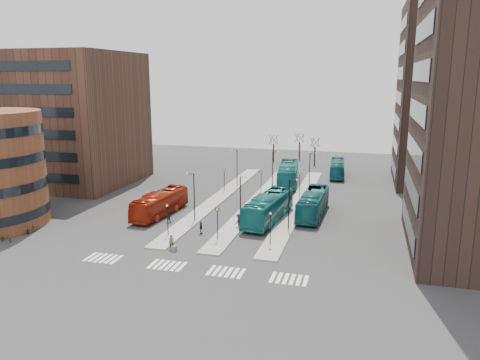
% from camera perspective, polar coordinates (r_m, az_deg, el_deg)
% --- Properties ---
extents(ground, '(160.00, 160.00, 0.00)m').
position_cam_1_polar(ground, '(43.13, -9.85, -12.34)').
color(ground, '#2A2A2C').
rests_on(ground, ground).
extents(island_left, '(2.50, 45.00, 0.15)m').
position_cam_1_polar(island_left, '(70.90, -2.57, -2.15)').
color(island_left, gray).
rests_on(island_left, ground).
extents(island_mid, '(2.50, 45.00, 0.15)m').
position_cam_1_polar(island_mid, '(69.35, 2.16, -2.48)').
color(island_mid, gray).
rests_on(island_mid, ground).
extents(island_right, '(2.50, 45.00, 0.15)m').
position_cam_1_polar(island_right, '(68.30, 7.08, -2.80)').
color(island_right, gray).
rests_on(island_right, ground).
extents(suitcase, '(0.54, 0.47, 0.58)m').
position_cam_1_polar(suitcase, '(50.11, -8.02, -8.30)').
color(suitcase, navy).
rests_on(suitcase, ground).
extents(red_bus, '(3.63, 11.46, 3.14)m').
position_cam_1_polar(red_bus, '(62.79, -9.71, -2.84)').
color(red_bus, maroon).
rests_on(red_bus, ground).
extents(teal_bus_a, '(4.42, 12.80, 3.49)m').
position_cam_1_polar(teal_bus_a, '(59.39, 3.48, -3.39)').
color(teal_bus_a, '#146365').
rests_on(teal_bus_a, ground).
extents(teal_bus_b, '(4.53, 13.17, 3.59)m').
position_cam_1_polar(teal_bus_b, '(79.95, 5.87, 0.75)').
color(teal_bus_b, '#16696F').
rests_on(teal_bus_b, ground).
extents(teal_bus_c, '(3.17, 11.72, 3.24)m').
position_cam_1_polar(teal_bus_c, '(62.38, 8.89, -2.86)').
color(teal_bus_c, '#12555A').
rests_on(teal_bus_c, ground).
extents(teal_bus_d, '(3.02, 10.65, 2.93)m').
position_cam_1_polar(teal_bus_d, '(87.84, 11.76, 1.39)').
color(teal_bus_d, '#155D6A').
rests_on(teal_bus_d, ground).
extents(traveller, '(0.69, 0.61, 1.59)m').
position_cam_1_polar(traveller, '(50.57, -8.35, -7.51)').
color(traveller, '#4D492E').
rests_on(traveller, ground).
extents(commuter_a, '(0.80, 0.65, 1.54)m').
position_cam_1_polar(commuter_a, '(59.71, -8.67, -4.41)').
color(commuter_a, black).
rests_on(commuter_a, ground).
extents(commuter_b, '(0.68, 0.96, 1.51)m').
position_cam_1_polar(commuter_b, '(54.92, -4.77, -5.83)').
color(commuter_b, black).
rests_on(commuter_b, ground).
extents(commuter_c, '(1.00, 1.27, 1.73)m').
position_cam_1_polar(commuter_c, '(56.89, -0.18, -5.01)').
color(commuter_c, black).
rests_on(commuter_c, ground).
extents(bicycle_near, '(1.60, 0.60, 0.83)m').
position_cam_1_polar(bicycle_near, '(58.32, -26.75, -6.42)').
color(bicycle_near, gray).
rests_on(bicycle_near, ground).
extents(bicycle_mid, '(1.64, 0.65, 0.96)m').
position_cam_1_polar(bicycle_mid, '(60.45, -24.85, -5.53)').
color(bicycle_mid, gray).
rests_on(bicycle_mid, ground).
extents(bicycle_far, '(2.02, 1.21, 1.00)m').
position_cam_1_polar(bicycle_far, '(61.03, -24.37, -5.30)').
color(bicycle_far, gray).
rests_on(bicycle_far, ground).
extents(crosswalk_stripes, '(22.35, 2.40, 0.01)m').
position_cam_1_polar(crosswalk_stripes, '(45.84, -5.69, -10.65)').
color(crosswalk_stripes, silver).
rests_on(crosswalk_stripes, ground).
extents(office_block, '(25.00, 20.12, 22.00)m').
position_cam_1_polar(office_block, '(86.35, -21.26, 7.02)').
color(office_block, '#482D21').
rests_on(office_block, ground).
extents(tower_far, '(20.12, 20.00, 30.00)m').
position_cam_1_polar(tower_far, '(86.62, 25.50, 9.33)').
color(tower_far, '#2E1F19').
rests_on(tower_far, ground).
extents(sign_poles, '(12.45, 22.12, 3.65)m').
position_cam_1_polar(sign_poles, '(62.28, 0.36, -1.99)').
color(sign_poles, black).
rests_on(sign_poles, ground).
extents(lamp_posts, '(14.04, 20.24, 6.12)m').
position_cam_1_polar(lamp_posts, '(66.49, 2.33, -0.03)').
color(lamp_posts, black).
rests_on(lamp_posts, ground).
extents(bare_trees, '(10.97, 8.14, 5.90)m').
position_cam_1_polar(bare_trees, '(100.17, 6.81, 3.64)').
color(bare_trees, black).
rests_on(bare_trees, ground).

